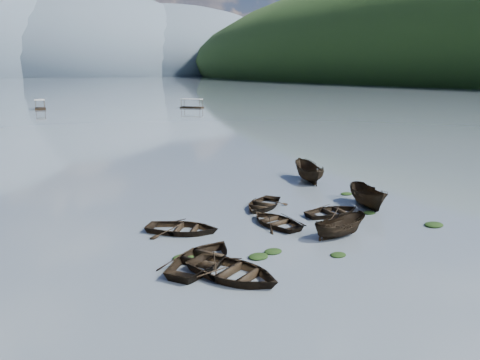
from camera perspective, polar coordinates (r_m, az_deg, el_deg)
ground_plane at (r=25.82m, az=13.27°, el=-9.72°), size 2400.00×2400.00×0.00m
haze_mtn_c at (r=930.62m, az=-19.89°, el=11.92°), size 520.00×520.00×260.00m
haze_mtn_d at (r=977.11m, az=-9.21°, el=12.55°), size 520.00×520.00×220.00m
rowboat_0 at (r=23.40m, az=-0.84°, el=-11.84°), size 5.49×6.16×1.05m
rowboat_1 at (r=24.92m, az=-4.56°, el=-10.25°), size 6.25×5.93×1.05m
rowboat_2 at (r=29.48m, az=12.03°, el=-6.71°), size 3.97×1.67×1.50m
rowboat_3 at (r=31.05m, az=4.36°, el=-5.41°), size 3.45×4.52×0.87m
rowboat_4 at (r=33.58m, az=11.25°, el=-4.18°), size 4.33×3.22×0.86m
rowboat_5 at (r=36.11m, az=15.29°, el=-3.16°), size 3.23×5.06×1.83m
rowboat_6 at (r=29.70m, az=-7.02°, el=-6.36°), size 5.64×5.45×0.95m
rowboat_7 at (r=34.70m, az=2.77°, el=-3.36°), size 5.30×5.03×0.89m
rowboat_8 at (r=43.28m, az=8.29°, el=-0.12°), size 3.33×5.37×1.94m
weed_clump_0 at (r=25.73m, az=2.25°, el=-9.44°), size 1.14×0.93×0.25m
weed_clump_1 at (r=26.52m, az=11.88°, el=-9.01°), size 0.93×0.74×0.20m
weed_clump_2 at (r=26.47m, az=4.05°, el=-8.79°), size 1.06×0.85×0.23m
weed_clump_3 at (r=34.51m, az=15.47°, el=-3.94°), size 0.90×0.76×0.20m
weed_clump_4 at (r=33.18m, az=22.55°, el=-5.19°), size 1.33×1.06×0.28m
weed_clump_5 at (r=25.74m, az=-6.94°, el=-9.52°), size 1.19×0.96×0.25m
weed_clump_6 at (r=31.14m, az=-8.54°, el=-5.47°), size 0.91×0.76×0.19m
weed_clump_7 at (r=39.22m, az=12.85°, el=-1.72°), size 1.01×0.81×0.22m
pontoon_centre at (r=131.90m, az=-23.16°, el=7.92°), size 3.21×6.45×2.38m
pontoon_right at (r=126.55m, az=-5.87°, el=8.72°), size 5.99×6.06×2.31m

